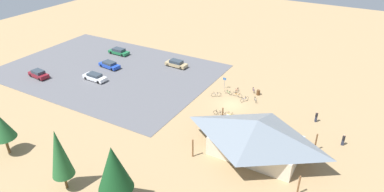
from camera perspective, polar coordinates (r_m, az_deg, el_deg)
name	(u,v)px	position (r m, az deg, el deg)	size (l,w,h in m)	color
ground	(232,105)	(55.85, 6.75, -1.53)	(160.00, 160.00, 0.00)	#9E7F56
parking_lot_asphalt	(108,70)	(69.86, -14.05, 4.25)	(41.94, 29.25, 0.05)	#56565B
bike_pavilion	(256,135)	(43.94, 10.87, -6.51)	(13.99, 9.55, 5.17)	beige
trash_bin	(258,93)	(59.48, 11.20, 0.58)	(0.60, 0.60, 0.90)	brown
lot_sign	(224,81)	(60.38, 5.54, 2.49)	(0.56, 0.08, 2.20)	#99999E
pine_mideast	(114,168)	(35.82, -13.18, -11.88)	(3.75, 3.75, 7.75)	brown
pine_midwest	(59,153)	(39.70, -21.67, -9.07)	(2.50, 2.50, 7.95)	brown
pine_center	(1,126)	(49.03, -29.70, -4.52)	(3.03, 3.03, 5.94)	brown
bicycle_black_lone_east	(219,113)	(52.78, 4.59, -2.87)	(1.75, 0.55, 0.87)	black
bicycle_teal_near_porch	(210,121)	(50.74, 3.01, -4.23)	(1.75, 0.48, 0.83)	black
bicycle_green_near_sign	(228,92)	(58.96, 6.17, 0.62)	(1.56, 0.58, 0.76)	black
bicycle_purple_edge_north	(253,90)	(60.32, 10.41, 0.99)	(0.91, 1.56, 0.80)	black
bicycle_white_yard_front	(255,100)	(57.28, 10.73, -0.64)	(0.91, 1.40, 0.78)	black
bicycle_red_by_bin	(237,90)	(59.84, 7.64, 0.97)	(0.48, 1.64, 0.80)	black
bicycle_blue_lone_west	(244,99)	(57.02, 8.92, -0.57)	(0.85, 1.58, 0.84)	black
bicycle_silver_mid_cluster	(216,95)	(57.95, 4.13, 0.24)	(1.46, 1.04, 0.92)	black
bicycle_yellow_back_row	(230,115)	(52.55, 6.47, -3.16)	(1.63, 0.48, 0.79)	black
bicycle_orange_yard_center	(237,95)	(58.23, 7.72, 0.19)	(1.84, 0.48, 0.85)	black
car_tan_aisle_side	(176,64)	(69.24, -2.70, 5.54)	(4.72, 1.93, 1.41)	tan
car_green_back_corner	(119,51)	(77.39, -12.34, 7.43)	(4.80, 1.93, 1.35)	#1E6B3D
car_maroon_far_end	(39,74)	(70.85, -24.64, 3.42)	(4.47, 2.20, 1.48)	maroon
car_white_front_row	(95,77)	(65.95, -16.21, 3.13)	(4.85, 1.92, 1.36)	white
car_blue_near_entry	(109,65)	(70.71, -13.87, 5.19)	(4.82, 2.38, 1.32)	#1E42B2
visitor_at_bikes	(343,140)	(50.24, 24.35, -6.76)	(0.37, 0.36, 1.74)	#2D3347
visitor_near_lot	(316,117)	(54.06, 20.39, -3.29)	(0.36, 0.39, 1.75)	#2D3347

